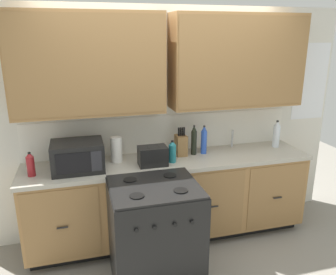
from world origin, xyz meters
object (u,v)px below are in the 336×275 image
toaster (153,156)px  knife_block (181,145)px  paper_towel_roll (116,149)px  bottle_dark (194,140)px  bottle_clear (276,134)px  bottle_blue (204,140)px  bottle_teal (172,152)px  stove_range (155,234)px  microwave (78,156)px  bottle_red (30,164)px

toaster → knife_block: 0.41m
toaster → paper_towel_roll: 0.38m
bottle_dark → bottle_clear: 0.99m
bottle_dark → bottle_blue: bottle_dark is taller
bottle_teal → bottle_blue: 0.44m
bottle_blue → stove_range: bearing=-134.9°
toaster → bottle_teal: (0.21, 0.03, 0.02)m
microwave → bottle_red: 0.42m
paper_towel_roll → bottle_red: bearing=-168.9°
knife_block → paper_towel_roll: bearing=-178.9°
toaster → bottle_clear: (1.49, 0.18, 0.06)m
paper_towel_roll → bottle_blue: size_ratio=0.83×
toaster → bottle_blue: (0.61, 0.19, 0.06)m
paper_towel_roll → bottle_clear: 1.82m
bottle_red → toaster: bearing=-1.7°
knife_block → bottle_clear: (1.13, -0.02, 0.04)m
bottle_dark → bottle_blue: 0.11m
stove_range → bottle_dark: 1.11m
bottle_blue → bottle_dark: bearing=-179.5°
paper_towel_roll → bottle_teal: bearing=-16.6°
stove_range → paper_towel_roll: (-0.22, 0.72, 0.57)m
stove_range → microwave: size_ratio=1.98×
knife_block → microwave: bearing=-172.5°
stove_range → microwave: (-0.61, 0.59, 0.58)m
stove_range → paper_towel_roll: bearing=107.4°
paper_towel_roll → bottle_dark: bearing=0.1°
toaster → stove_range: bearing=-101.4°
bottle_dark → bottle_clear: bottle_dark is taller
bottle_dark → knife_block: bearing=175.3°
bottle_clear → toaster: bearing=-173.1°
bottle_teal → bottle_clear: bottle_clear is taller
microwave → bottle_red: microwave is taller
knife_block → bottle_dark: bottle_dark is taller
microwave → paper_towel_roll: size_ratio=1.85×
knife_block → paper_towel_roll: 0.69m
stove_range → bottle_clear: bearing=23.9°
paper_towel_roll → bottle_blue: 0.94m
toaster → paper_towel_roll: paper_towel_roll is taller
toaster → bottle_dark: (0.50, 0.19, 0.06)m
stove_range → bottle_clear: 1.85m
stove_range → bottle_blue: (0.72, 0.72, 0.59)m
paper_towel_roll → bottle_clear: size_ratio=0.83×
stove_range → bottle_teal: 0.85m
microwave → bottle_teal: bearing=-2.1°
stove_range → toaster: (0.11, 0.53, 0.54)m
bottle_clear → stove_range: bearing=-156.1°
bottle_blue → bottle_red: bearing=-174.8°
bottle_dark → bottle_clear: bearing=-0.7°
bottle_teal → bottle_dark: size_ratio=0.71×
paper_towel_roll → bottle_clear: (1.82, -0.01, 0.02)m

